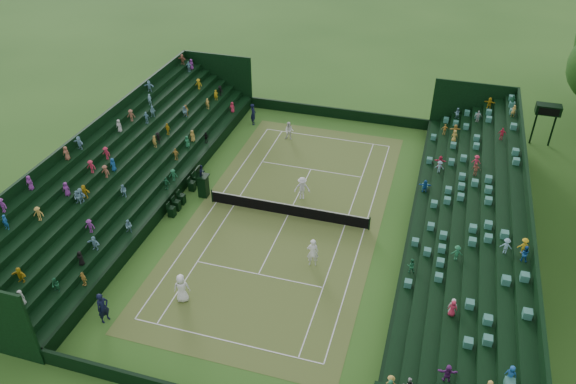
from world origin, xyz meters
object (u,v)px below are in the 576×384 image
player_near_west (182,288)px  player_far_east (302,188)px  tennis_net (288,209)px  umpire_chair (203,183)px  player_near_east (313,252)px  player_far_west (289,131)px

player_near_west → player_far_east: size_ratio=1.06×
player_far_east → tennis_net: bearing=-115.5°
umpire_chair → player_far_east: (7.09, 1.76, -0.23)m
player_far_east → player_near_west: bearing=-123.9°
player_near_east → player_near_west: bearing=22.2°
player_near_west → player_far_east: 12.67m
tennis_net → player_near_west: player_near_west is taller
player_far_west → player_near_west: bearing=-91.3°
umpire_chair → player_near_west: 10.78m
umpire_chair → player_near_west: bearing=-72.8°
player_far_east → player_near_east: bearing=-85.4°
tennis_net → umpire_chair: 6.75m
player_near_west → player_near_east: 8.29m
umpire_chair → player_far_east: bearing=13.9°
umpire_chair → player_far_east: umpire_chair is taller
tennis_net → player_near_east: 5.47m
tennis_net → umpire_chair: size_ratio=4.39×
tennis_net → umpire_chair: (-6.70, 0.55, 0.61)m
umpire_chair → player_near_east: 10.94m
tennis_net → player_far_west: 11.14m
umpire_chair → player_far_west: umpire_chair is taller
tennis_net → player_near_east: player_near_east is taller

